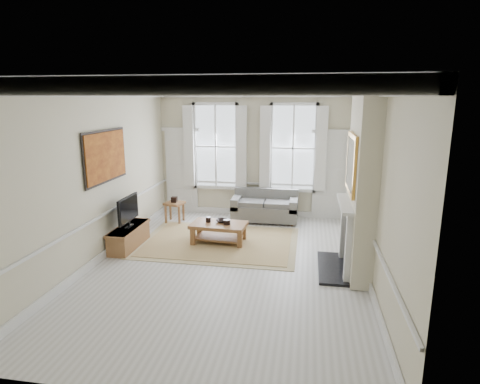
% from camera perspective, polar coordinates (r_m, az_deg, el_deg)
% --- Properties ---
extents(floor, '(7.20, 7.20, 0.00)m').
position_cam_1_polar(floor, '(7.94, -1.67, -10.47)').
color(floor, '#B7B5AD').
rests_on(floor, ground).
extents(ceiling, '(7.20, 7.20, 0.00)m').
position_cam_1_polar(ceiling, '(7.28, -1.86, 14.86)').
color(ceiling, white).
rests_on(ceiling, back_wall).
extents(back_wall, '(5.20, 0.00, 5.20)m').
position_cam_1_polar(back_wall, '(10.93, 2.01, 5.37)').
color(back_wall, beige).
rests_on(back_wall, floor).
extents(left_wall, '(0.00, 7.20, 7.20)m').
position_cam_1_polar(left_wall, '(8.33, -19.58, 2.15)').
color(left_wall, beige).
rests_on(left_wall, floor).
extents(right_wall, '(0.00, 7.20, 7.20)m').
position_cam_1_polar(right_wall, '(7.37, 18.47, 0.86)').
color(right_wall, beige).
rests_on(right_wall, floor).
extents(window_left, '(1.26, 0.20, 2.20)m').
position_cam_1_polar(window_left, '(11.04, -3.46, 6.48)').
color(window_left, '#B2BCC6').
rests_on(window_left, back_wall).
extents(window_right, '(1.26, 0.20, 2.20)m').
position_cam_1_polar(window_right, '(10.76, 7.56, 6.22)').
color(window_right, '#B2BCC6').
rests_on(window_right, back_wall).
extents(door_left, '(0.90, 0.08, 2.30)m').
position_cam_1_polar(door_left, '(11.43, -8.29, 2.80)').
color(door_left, silver).
rests_on(door_left, floor).
extents(door_right, '(0.90, 0.08, 2.30)m').
position_cam_1_polar(door_right, '(10.90, 12.70, 2.10)').
color(door_right, silver).
rests_on(door_right, floor).
extents(painting, '(0.05, 1.66, 1.06)m').
position_cam_1_polar(painting, '(8.52, -18.55, 4.84)').
color(painting, '#C26F21').
rests_on(painting, left_wall).
extents(chimney_breast, '(0.35, 1.70, 3.38)m').
position_cam_1_polar(chimney_breast, '(7.54, 16.94, 1.24)').
color(chimney_breast, beige).
rests_on(chimney_breast, floor).
extents(hearth, '(0.55, 1.50, 0.05)m').
position_cam_1_polar(hearth, '(8.00, 13.05, -10.45)').
color(hearth, black).
rests_on(hearth, floor).
extents(fireplace, '(0.21, 1.45, 1.33)m').
position_cam_1_polar(fireplace, '(7.76, 14.80, -5.70)').
color(fireplace, silver).
rests_on(fireplace, floor).
extents(mirror, '(0.06, 1.26, 1.06)m').
position_cam_1_polar(mirror, '(7.45, 15.48, 3.94)').
color(mirror, gold).
rests_on(mirror, chimney_breast).
extents(sofa, '(1.71, 0.83, 0.83)m').
position_cam_1_polar(sofa, '(10.68, 3.59, -2.24)').
color(sofa, '#595957').
rests_on(sofa, floor).
extents(side_table, '(0.54, 0.54, 0.54)m').
position_cam_1_polar(side_table, '(10.64, -9.30, -2.00)').
color(side_table, brown).
rests_on(side_table, floor).
extents(rug, '(3.50, 2.60, 0.02)m').
position_cam_1_polar(rug, '(9.15, -3.02, -7.12)').
color(rug, tan).
rests_on(rug, floor).
extents(coffee_table, '(1.26, 0.79, 0.46)m').
position_cam_1_polar(coffee_table, '(9.03, -3.04, -4.96)').
color(coffee_table, brown).
rests_on(coffee_table, rug).
extents(ceramic_pot_a, '(0.12, 0.12, 0.12)m').
position_cam_1_polar(ceramic_pot_a, '(9.09, -4.53, -3.93)').
color(ceramic_pot_a, black).
rests_on(ceramic_pot_a, coffee_table).
extents(ceramic_pot_b, '(0.15, 0.15, 0.11)m').
position_cam_1_polar(ceramic_pot_b, '(8.90, -1.87, -4.30)').
color(ceramic_pot_b, black).
rests_on(ceramic_pot_b, coffee_table).
extents(bowl, '(0.27, 0.27, 0.07)m').
position_cam_1_polar(bowl, '(9.08, -2.60, -4.10)').
color(bowl, black).
rests_on(bowl, coffee_table).
extents(tv_stand, '(0.42, 1.30, 0.46)m').
position_cam_1_polar(tv_stand, '(9.13, -15.50, -6.18)').
color(tv_stand, brown).
rests_on(tv_stand, floor).
extents(tv, '(0.08, 0.90, 0.68)m').
position_cam_1_polar(tv, '(8.94, -15.61, -2.39)').
color(tv, black).
rests_on(tv, tv_stand).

